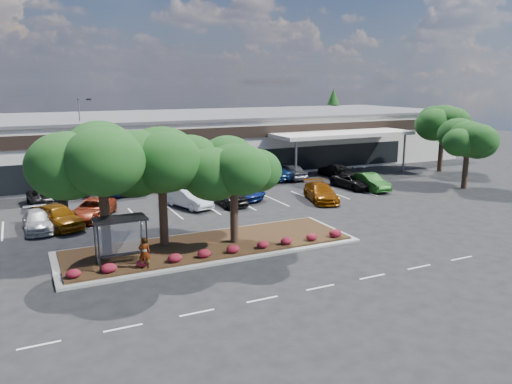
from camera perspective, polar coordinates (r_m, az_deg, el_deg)
name	(u,v)px	position (r m, az deg, el deg)	size (l,w,h in m)	color
ground	(269,264)	(28.07, 1.49, -8.21)	(160.00, 160.00, 0.00)	black
retail_store	(135,143)	(58.91, -13.71, 5.51)	(80.40, 25.20, 6.25)	silver
landscape_island	(210,246)	(30.73, -5.28, -6.16)	(18.00, 6.00, 0.26)	#9B9B96
lane_markings	(203,219)	(37.15, -6.06, -3.08)	(33.12, 20.06, 0.01)	silver
shrub_row	(223,250)	(28.75, -3.82, -6.65)	(17.00, 0.80, 0.50)	maroon
bus_shelter	(120,227)	(27.75, -15.32, -3.90)	(2.75, 1.55, 2.59)	black
island_tree_west	(103,188)	(28.72, -17.09, 0.45)	(7.20, 7.20, 7.89)	#193E12
island_tree_mid	(162,185)	(30.13, -10.68, 0.78)	(6.60, 6.60, 7.32)	#193E12
island_tree_east	(234,190)	(30.09, -2.53, 0.17)	(5.80, 5.80, 6.50)	#193E12
tree_east_near	(467,154)	(51.01, 22.94, 3.97)	(5.60, 5.60, 6.51)	#193E12
tree_east_far	(442,138)	(59.98, 20.48, 5.83)	(6.40, 6.40, 7.62)	#193E12
conifer_north_east	(333,117)	(81.75, 8.77, 8.51)	(3.96, 3.96, 9.00)	#193E12
person_waiting	(144,253)	(27.12, -12.63, -6.80)	(0.62, 0.40, 1.69)	#594C47
light_pole	(83,146)	(52.02, -19.17, 4.94)	(1.43, 0.63, 8.50)	#9B9B96
car_0	(38,221)	(37.14, -23.67, -3.03)	(1.85, 4.56, 1.32)	#B3B3B3
car_1	(58,216)	(37.14, -21.72, -2.59)	(1.98, 4.91, 1.67)	#6C3A04
car_2	(93,209)	(38.88, -18.10, -1.84)	(2.40, 5.20, 1.45)	maroon
car_3	(189,198)	(40.50, -7.67, -0.71)	(1.61, 4.62, 1.52)	silver
car_4	(227,194)	(41.32, -3.30, -0.25)	(1.98, 4.93, 1.68)	black
car_5	(233,189)	(43.32, -2.67, 0.38)	(2.85, 6.18, 1.72)	navy
car_6	(321,192)	(42.68, 7.43, -0.05)	(2.10, 5.17, 1.50)	#7D3C04
car_7	(370,182)	(47.92, 12.87, 1.15)	(1.64, 4.70, 1.55)	#1C5319
car_8	(353,181)	(48.39, 11.01, 1.21)	(2.20, 4.77, 1.33)	black
car_9	(46,197)	(43.97, -22.87, -0.48)	(2.68, 5.82, 1.62)	black
car_10	(91,187)	(47.10, -18.36, 0.50)	(1.89, 4.64, 1.35)	silver
car_11	(111,185)	(46.65, -16.24, 0.73)	(1.76, 5.04, 1.66)	navy
car_12	(132,185)	(47.04, -13.94, 0.77)	(1.91, 4.70, 1.36)	silver
car_13	(211,186)	(44.58, -5.22, 0.66)	(1.98, 4.92, 1.68)	#9B010F
car_14	(270,172)	(51.81, 1.57, 2.33)	(2.68, 5.82, 1.62)	navy
car_16	(289,171)	(52.03, 3.74, 2.38)	(1.98, 4.91, 1.67)	#56555D
car_17	(334,170)	(54.10, 8.95, 2.47)	(1.89, 4.66, 1.35)	black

